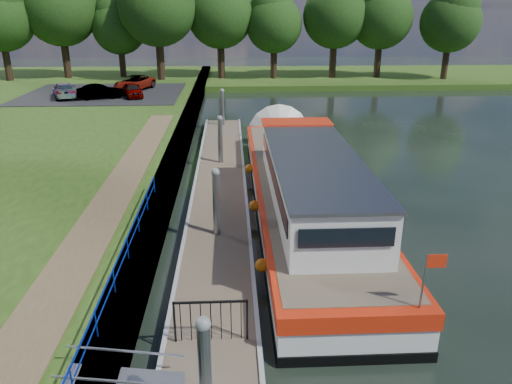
{
  "coord_description": "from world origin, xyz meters",
  "views": [
    {
      "loc": [
        0.59,
        -8.32,
        8.32
      ],
      "look_at": [
        1.52,
        10.15,
        1.4
      ],
      "focal_mm": 35.0,
      "sensor_mm": 36.0,
      "label": 1
    }
  ],
  "objects_px": {
    "pontoon": "(220,196)",
    "car_d": "(134,83)",
    "car_c": "(65,90)",
    "barge": "(301,183)",
    "car_b": "(99,91)",
    "car_a": "(132,90)"
  },
  "relations": [
    {
      "from": "car_a",
      "to": "car_c",
      "type": "relative_size",
      "value": 0.78
    },
    {
      "from": "car_d",
      "to": "pontoon",
      "type": "bearing_deg",
      "value": -51.48
    },
    {
      "from": "barge",
      "to": "car_c",
      "type": "xyz_separation_m",
      "value": [
        -17.34,
        23.89,
        0.4
      ]
    },
    {
      "from": "pontoon",
      "to": "car_b",
      "type": "bearing_deg",
      "value": 115.56
    },
    {
      "from": "pontoon",
      "to": "car_d",
      "type": "xyz_separation_m",
      "value": [
        -8.46,
        26.78,
        1.32
      ]
    },
    {
      "from": "pontoon",
      "to": "barge",
      "type": "bearing_deg",
      "value": -16.17
    },
    {
      "from": "barge",
      "to": "pontoon",
      "type": "bearing_deg",
      "value": 163.83
    },
    {
      "from": "pontoon",
      "to": "car_d",
      "type": "relative_size",
      "value": 6.27
    },
    {
      "from": "barge",
      "to": "car_b",
      "type": "relative_size",
      "value": 5.69
    },
    {
      "from": "barge",
      "to": "car_a",
      "type": "height_order",
      "value": "barge"
    },
    {
      "from": "car_c",
      "to": "car_b",
      "type": "bearing_deg",
      "value": 147.52
    },
    {
      "from": "pontoon",
      "to": "barge",
      "type": "height_order",
      "value": "barge"
    },
    {
      "from": "barge",
      "to": "car_a",
      "type": "xyz_separation_m",
      "value": [
        -11.54,
        23.88,
        0.34
      ]
    },
    {
      "from": "pontoon",
      "to": "car_d",
      "type": "height_order",
      "value": "car_d"
    },
    {
      "from": "car_d",
      "to": "barge",
      "type": "bearing_deg",
      "value": -45.59
    },
    {
      "from": "car_a",
      "to": "car_c",
      "type": "height_order",
      "value": "car_c"
    },
    {
      "from": "pontoon",
      "to": "car_a",
      "type": "xyz_separation_m",
      "value": [
        -7.95,
        22.84,
        1.25
      ]
    },
    {
      "from": "pontoon",
      "to": "car_c",
      "type": "bearing_deg",
      "value": 121.03
    },
    {
      "from": "car_d",
      "to": "car_c",
      "type": "bearing_deg",
      "value": -122.41
    },
    {
      "from": "car_c",
      "to": "barge",
      "type": "bearing_deg",
      "value": 105.43
    },
    {
      "from": "car_b",
      "to": "car_c",
      "type": "distance_m",
      "value": 3.2
    },
    {
      "from": "car_a",
      "to": "car_b",
      "type": "xyz_separation_m",
      "value": [
        -2.66,
        -0.65,
        0.02
      ]
    }
  ]
}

